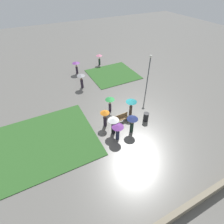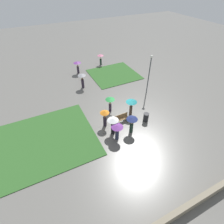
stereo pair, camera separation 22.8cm
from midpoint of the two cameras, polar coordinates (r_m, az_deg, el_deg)
name	(u,v)px [view 2 (the right image)]	position (r m, az deg, el deg)	size (l,w,h in m)	color
ground_plane	(120,114)	(19.24, 3.13, -0.81)	(90.00, 90.00, 0.00)	#66635E
lawn_patch_near	(48,140)	(17.56, -19.77, -8.52)	(8.49, 7.98, 0.06)	#2D5B26
lawn_patch_far	(114,74)	(27.06, 0.86, 12.24)	(6.75, 6.39, 0.06)	#2D5B26
parapet_wall	(196,201)	(14.26, 26.31, -24.71)	(45.00, 0.35, 0.90)	gray
park_bench	(121,118)	(18.07, 3.33, -2.05)	(1.63, 0.46, 0.90)	brown
lamp_post	(150,71)	(21.53, 12.46, 13.09)	(0.32, 0.32, 5.01)	#474C51
trash_bin	(146,117)	(18.47, 11.36, -1.72)	(0.58, 0.58, 0.98)	#232326
crowd_person_navy	(132,122)	(16.53, 6.88, -3.32)	(1.06, 1.06, 1.84)	#1E3328
crowd_person_teal	(131,103)	(18.43, 6.68, 2.80)	(1.16, 1.16, 1.93)	#47382D
crowd_person_purple	(117,129)	(15.80, 2.10, -5.67)	(1.10, 1.10, 1.72)	#282D47
crowd_person_white	(113,123)	(16.25, 0.72, -3.55)	(1.06, 1.06, 1.92)	black
crowd_person_orange	(105,116)	(17.08, -2.01, -1.19)	(0.91, 0.91, 1.90)	#2D2333
crowd_person_green	(110,101)	(18.84, -0.29, 3.56)	(1.02, 1.02, 1.83)	#2D2333
lone_walker_far_path	(101,57)	(29.76, -3.54, 17.53)	(0.99, 0.99, 1.77)	#1E3328
lone_walker_mid_plaza	(77,65)	(27.39, -10.99, 14.91)	(1.11, 1.11, 1.82)	#2D2333
lone_walker_near_lawn	(82,79)	(23.50, -9.44, 10.72)	(1.05, 1.05, 1.94)	#2D2333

